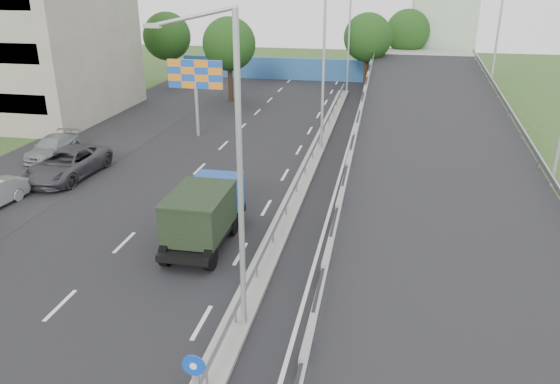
% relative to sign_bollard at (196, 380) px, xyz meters
% --- Properties ---
extents(road_surface, '(26.00, 90.00, 0.04)m').
position_rel_sign_bollard_xyz_m(road_surface, '(-3.00, 17.83, -1.03)').
color(road_surface, black).
rests_on(road_surface, ground).
extents(parking_strip, '(8.00, 90.00, 0.05)m').
position_rel_sign_bollard_xyz_m(parking_strip, '(-16.00, 17.83, -1.03)').
color(parking_strip, black).
rests_on(parking_strip, ground).
extents(median, '(1.00, 44.00, 0.20)m').
position_rel_sign_bollard_xyz_m(median, '(0.00, 21.83, -0.93)').
color(median, gray).
rests_on(median, ground).
extents(overpass_ramp, '(10.00, 50.00, 3.50)m').
position_rel_sign_bollard_xyz_m(overpass_ramp, '(7.50, 21.83, 0.72)').
color(overpass_ramp, gray).
rests_on(overpass_ramp, ground).
extents(median_guardrail, '(0.09, 44.00, 0.71)m').
position_rel_sign_bollard_xyz_m(median_guardrail, '(0.00, 21.83, -0.28)').
color(median_guardrail, gray).
rests_on(median_guardrail, median).
extents(sign_bollard, '(0.64, 0.23, 1.67)m').
position_rel_sign_bollard_xyz_m(sign_bollard, '(0.00, 0.00, 0.00)').
color(sign_bollard, black).
rests_on(sign_bollard, median).
extents(lamp_post_near, '(2.74, 0.18, 10.08)m').
position_rel_sign_bollard_xyz_m(lamp_post_near, '(0.11, 3.83, 4.77)').
color(lamp_post_near, '#B2B5B7').
rests_on(lamp_post_near, median).
extents(lamp_post_mid, '(2.74, 0.18, 10.08)m').
position_rel_sign_bollard_xyz_m(lamp_post_mid, '(0.11, 23.83, 4.77)').
color(lamp_post_mid, '#B2B5B7').
rests_on(lamp_post_mid, median).
extents(lamp_post_far, '(2.74, 0.18, 10.08)m').
position_rel_sign_bollard_xyz_m(lamp_post_far, '(0.11, 43.83, 4.77)').
color(lamp_post_far, '#B2B5B7').
rests_on(lamp_post_far, median).
extents(blue_wall, '(30.00, 0.50, 2.40)m').
position_rel_sign_bollard_xyz_m(blue_wall, '(-4.00, 49.83, 0.17)').
color(blue_wall, '#285892').
rests_on(blue_wall, ground).
extents(church, '(7.00, 7.00, 13.80)m').
position_rel_sign_bollard_xyz_m(church, '(10.00, 57.83, 4.28)').
color(church, '#B2CCAD').
rests_on(church, ground).
extents(billboard, '(4.00, 0.24, 5.50)m').
position_rel_sign_bollard_xyz_m(billboard, '(-9.00, 25.83, 3.15)').
color(billboard, '#B2B5B7').
rests_on(billboard, ground).
extents(tree_left_mid, '(4.80, 4.80, 7.60)m').
position_rel_sign_bollard_xyz_m(tree_left_mid, '(-10.00, 37.83, 4.14)').
color(tree_left_mid, black).
rests_on(tree_left_mid, ground).
extents(tree_median_far, '(4.80, 4.80, 7.60)m').
position_rel_sign_bollard_xyz_m(tree_median_far, '(2.00, 45.83, 4.14)').
color(tree_median_far, black).
rests_on(tree_median_far, ground).
extents(tree_left_far, '(4.80, 4.80, 7.60)m').
position_rel_sign_bollard_xyz_m(tree_left_far, '(-18.00, 42.83, 4.14)').
color(tree_left_far, black).
rests_on(tree_left_far, ground).
extents(tree_ramp_far, '(4.80, 4.80, 7.60)m').
position_rel_sign_bollard_xyz_m(tree_ramp_far, '(6.00, 52.83, 4.14)').
color(tree_ramp_far, black).
rests_on(tree_ramp_far, ground).
extents(dump_truck, '(2.36, 5.97, 2.62)m').
position_rel_sign_bollard_xyz_m(dump_truck, '(-2.98, 9.70, 0.42)').
color(dump_truck, black).
rests_on(dump_truck, ground).
extents(parked_car_c, '(3.01, 6.10, 1.66)m').
position_rel_sign_bollard_xyz_m(parked_car_c, '(-13.47, 15.99, -0.20)').
color(parked_car_c, '#3A3A3F').
rests_on(parked_car_c, ground).
extents(parked_car_d, '(2.09, 4.72, 1.35)m').
position_rel_sign_bollard_xyz_m(parked_car_d, '(-16.55, 19.25, -0.36)').
color(parked_car_d, gray).
rests_on(parked_car_d, ground).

